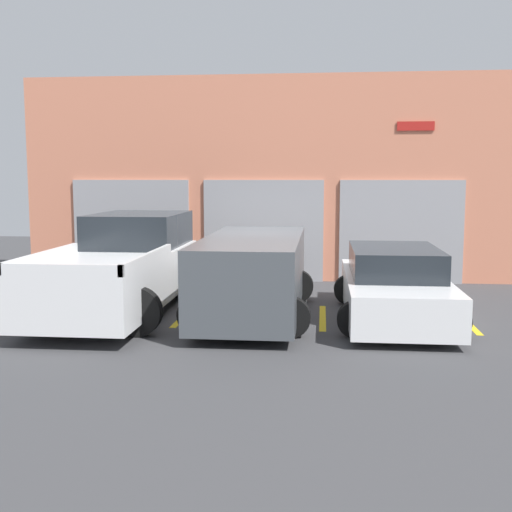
# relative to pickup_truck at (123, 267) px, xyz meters

# --- Properties ---
(ground_plane) EXTENTS (28.00, 28.00, 0.00)m
(ground_plane) POSITION_rel_pickup_truck_xyz_m (2.64, 0.95, -0.87)
(ground_plane) COLOR #3D3D3F
(shophouse_building) EXTENTS (12.84, 0.68, 5.18)m
(shophouse_building) POSITION_rel_pickup_truck_xyz_m (2.63, 4.23, 1.66)
(shophouse_building) COLOR #D17A5B
(shophouse_building) RESTS_ON ground
(pickup_truck) EXTENTS (2.59, 5.59, 1.87)m
(pickup_truck) POSITION_rel_pickup_truck_xyz_m (0.00, 0.00, 0.00)
(pickup_truck) COLOR white
(pickup_truck) RESTS_ON ground
(sedan_white) EXTENTS (2.18, 4.57, 1.34)m
(sedan_white) POSITION_rel_pickup_truck_xyz_m (5.28, -0.30, -0.25)
(sedan_white) COLOR white
(sedan_white) RESTS_ON ground
(sedan_side) EXTENTS (2.24, 4.94, 1.53)m
(sedan_side) POSITION_rel_pickup_truck_xyz_m (2.64, -0.33, -0.04)
(sedan_side) COLOR #474C51
(sedan_side) RESTS_ON ground
(parking_stripe_far_left) EXTENTS (0.12, 2.20, 0.01)m
(parking_stripe_far_left) POSITION_rel_pickup_truck_xyz_m (-1.32, -0.33, -0.87)
(parking_stripe_far_left) COLOR gold
(parking_stripe_far_left) RESTS_ON ground
(parking_stripe_left) EXTENTS (0.12, 2.20, 0.01)m
(parking_stripe_left) POSITION_rel_pickup_truck_xyz_m (1.32, -0.33, -0.87)
(parking_stripe_left) COLOR gold
(parking_stripe_left) RESTS_ON ground
(parking_stripe_centre) EXTENTS (0.12, 2.20, 0.01)m
(parking_stripe_centre) POSITION_rel_pickup_truck_xyz_m (3.96, -0.33, -0.87)
(parking_stripe_centre) COLOR gold
(parking_stripe_centre) RESTS_ON ground
(parking_stripe_right) EXTENTS (0.12, 2.20, 0.01)m
(parking_stripe_right) POSITION_rel_pickup_truck_xyz_m (6.60, -0.33, -0.87)
(parking_stripe_right) COLOR gold
(parking_stripe_right) RESTS_ON ground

